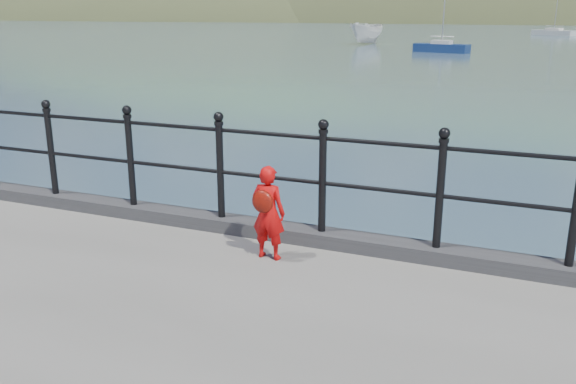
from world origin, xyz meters
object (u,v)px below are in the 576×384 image
at_px(launch_white, 367,33).
at_px(sailboat_port, 441,48).
at_px(railing, 270,164).
at_px(sailboat_deep, 554,33).
at_px(child, 268,212).

xyz_separation_m(launch_white, sailboat_port, (9.04, -9.64, -0.76)).
bearing_deg(launch_white, railing, -65.62).
xyz_separation_m(launch_white, sailboat_deep, (17.81, 32.19, -0.76)).
height_order(railing, sailboat_port, sailboat_port).
bearing_deg(sailboat_deep, launch_white, -87.04).
bearing_deg(railing, sailboat_port, 96.59).
distance_m(child, sailboat_port, 47.84).
bearing_deg(launch_white, child, -65.54).
xyz_separation_m(railing, child, (0.23, -0.57, -0.34)).
height_order(railing, child, railing).
relative_size(railing, sailboat_port, 2.69).
bearing_deg(child, launch_white, -73.83).
relative_size(launch_white, sailboat_deep, 0.65).
bearing_deg(child, sailboat_deep, -90.26).
distance_m(launch_white, sailboat_port, 13.24).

